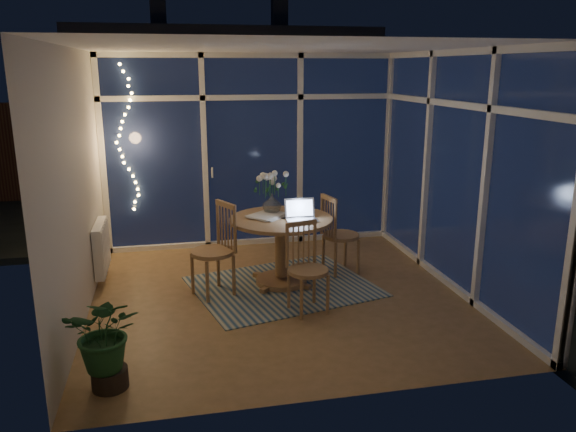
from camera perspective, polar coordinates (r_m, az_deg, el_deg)
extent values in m
plane|color=olive|center=(6.17, -0.70, -8.14)|extent=(4.00, 4.00, 0.00)
plane|color=white|center=(5.68, -0.78, 16.78)|extent=(4.00, 4.00, 0.00)
cube|color=beige|center=(7.73, -3.64, 6.57)|extent=(4.00, 0.04, 2.60)
cube|color=beige|center=(3.90, 4.99, -1.72)|extent=(4.00, 0.04, 2.60)
cube|color=beige|center=(5.75, -20.71, 2.77)|extent=(0.04, 4.00, 2.60)
cube|color=beige|center=(6.47, 16.97, 4.34)|extent=(0.04, 4.00, 2.60)
cube|color=white|center=(7.69, -3.59, 6.52)|extent=(4.00, 0.10, 2.60)
cube|color=white|center=(6.45, 16.65, 4.33)|extent=(0.10, 4.00, 2.60)
cube|color=white|center=(6.83, -18.46, -3.06)|extent=(0.10, 0.70, 0.58)
cube|color=black|center=(10.97, -3.23, 1.81)|extent=(12.00, 6.00, 0.10)
cube|color=#391C15|center=(11.23, -6.24, 7.02)|extent=(11.00, 0.08, 1.80)
cube|color=#2E3238|center=(14.14, -6.43, 13.90)|extent=(7.00, 3.00, 2.20)
sphere|color=black|center=(9.19, -9.78, 2.31)|extent=(0.90, 0.90, 0.90)
cube|color=#B8B596|center=(6.41, -0.50, -7.16)|extent=(2.24, 1.96, 0.01)
cylinder|color=olive|center=(6.37, -0.69, -3.60)|extent=(1.39, 1.39, 0.79)
cube|color=olive|center=(6.08, -7.72, -3.43)|extent=(0.64, 0.64, 1.03)
cube|color=olive|center=(6.73, 5.42, -1.79)|extent=(0.54, 0.54, 0.98)
cube|color=olive|center=(5.63, 2.07, -5.35)|extent=(0.52, 0.52, 0.93)
imported|color=silver|center=(6.44, -1.64, 1.20)|extent=(0.24, 0.24, 0.21)
imported|color=silver|center=(6.52, 1.25, 0.61)|extent=(0.18, 0.18, 0.04)
cube|color=white|center=(6.31, -1.96, 0.05)|extent=(0.51, 0.49, 0.02)
cube|color=black|center=(6.24, -0.19, -0.19)|extent=(0.12, 0.09, 0.01)
imported|color=#1B4E25|center=(4.59, -17.93, -12.17)|extent=(0.61, 0.55, 0.76)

